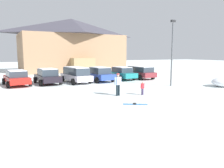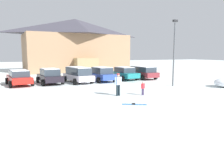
{
  "view_description": "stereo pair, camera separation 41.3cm",
  "coord_description": "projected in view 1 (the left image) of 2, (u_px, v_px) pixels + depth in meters",
  "views": [
    {
      "loc": [
        -8.17,
        -8.55,
        3.11
      ],
      "look_at": [
        -1.38,
        5.3,
        0.95
      ],
      "focal_mm": 35.0,
      "sensor_mm": 36.0,
      "label": 1
    },
    {
      "loc": [
        -7.8,
        -8.73,
        3.11
      ],
      "look_at": [
        -1.38,
        5.3,
        0.95
      ],
      "focal_mm": 35.0,
      "sensor_mm": 36.0,
      "label": 2
    }
  ],
  "objects": [
    {
      "name": "ground",
      "position": [
        179.0,
        112.0,
        11.6
      ],
      "size": [
        160.0,
        160.0,
        0.0
      ],
      "primitive_type": "plane",
      "color": "silver"
    },
    {
      "name": "ski_lodge",
      "position": [
        72.0,
        45.0,
        39.09
      ],
      "size": [
        18.51,
        11.42,
        9.2
      ],
      "color": "#9B7756",
      "rests_on": "ground"
    },
    {
      "name": "parked_red_sedan",
      "position": [
        16.0,
        78.0,
        21.23
      ],
      "size": [
        2.58,
        4.73,
        1.52
      ],
      "color": "red",
      "rests_on": "ground"
    },
    {
      "name": "parked_black_sedan",
      "position": [
        47.0,
        76.0,
        22.39
      ],
      "size": [
        2.42,
        4.48,
        1.6
      ],
      "color": "black",
      "rests_on": "ground"
    },
    {
      "name": "parked_white_suv",
      "position": [
        76.0,
        74.0,
        23.3
      ],
      "size": [
        2.51,
        4.95,
        1.68
      ],
      "color": "white",
      "rests_on": "ground"
    },
    {
      "name": "parked_blue_hatchback",
      "position": [
        99.0,
        74.0,
        24.5
      ],
      "size": [
        2.54,
        4.54,
        1.62
      ],
      "color": "#2A459F",
      "rests_on": "ground"
    },
    {
      "name": "parked_teal_hatchback",
      "position": [
        121.0,
        73.0,
        26.22
      ],
      "size": [
        2.35,
        4.56,
        1.53
      ],
      "color": "#1C7C7F",
      "rests_on": "ground"
    },
    {
      "name": "parked_maroon_van",
      "position": [
        140.0,
        72.0,
        27.19
      ],
      "size": [
        2.22,
        4.68,
        1.54
      ],
      "color": "maroon",
      "rests_on": "ground"
    },
    {
      "name": "skier_adult_in_blue_parka",
      "position": [
        118.0,
        83.0,
        16.09
      ],
      "size": [
        0.61,
        0.31,
        1.67
      ],
      "color": "#17242B",
      "rests_on": "ground"
    },
    {
      "name": "skier_child_in_red_jacket",
      "position": [
        142.0,
        87.0,
        16.38
      ],
      "size": [
        0.38,
        0.21,
        1.05
      ],
      "color": "#3B3151",
      "rests_on": "ground"
    },
    {
      "name": "pair_of_skis",
      "position": [
        135.0,
        104.0,
        13.42
      ],
      "size": [
        1.45,
        1.0,
        0.08
      ],
      "color": "#2165AF",
      "rests_on": "ground"
    },
    {
      "name": "lamp_post",
      "position": [
        172.0,
        50.0,
        20.7
      ],
      "size": [
        0.44,
        0.24,
        6.21
      ],
      "color": "#515459",
      "rests_on": "ground"
    },
    {
      "name": "plowed_snow_pile",
      "position": [
        224.0,
        82.0,
        20.59
      ],
      "size": [
        2.53,
        2.02,
        0.88
      ],
      "primitive_type": "ellipsoid",
      "color": "white",
      "rests_on": "ground"
    }
  ]
}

